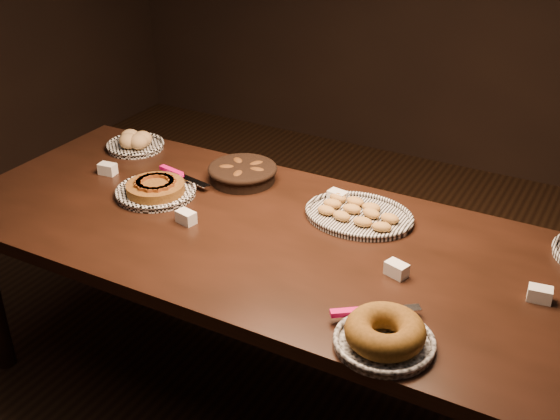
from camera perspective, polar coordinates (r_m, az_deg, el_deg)
The scene contains 8 objects.
ground at distance 2.90m, azimuth -0.62°, elevation -14.78°, with size 5.00×5.00×0.00m, color black.
buffet_table at distance 2.49m, azimuth -0.70°, elevation -3.36°, with size 2.40×1.00×0.75m.
apple_tart_plate at distance 2.74m, azimuth -10.04°, elevation 1.67°, with size 0.32×0.33×0.06m.
madeleine_platter at distance 2.55m, azimuth 6.37°, elevation -0.34°, with size 0.40×0.32×0.05m.
bundt_cake_plate at distance 1.95m, azimuth 8.49°, elevation -10.00°, with size 0.32×0.34×0.09m.
croissant_basket at distance 2.80m, azimuth -3.05°, elevation 3.11°, with size 0.34×0.34×0.07m.
bread_roll_plate at distance 3.16m, azimuth -11.69°, elevation 5.41°, with size 0.26×0.26×0.08m.
tent_cards at distance 2.46m, azimuth 1.49°, elevation -1.14°, with size 1.79×0.46×0.04m.
Camera 1 is at (1.05, -1.83, 1.99)m, focal length 45.00 mm.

